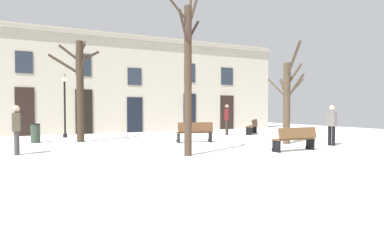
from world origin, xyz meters
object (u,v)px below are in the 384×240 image
(tree_foreground, at_px, (79,87))
(streetlamp, at_px, (65,98))
(tree_left_of_center, at_px, (288,98))
(tree_center, at_px, (188,71))
(litter_bin, at_px, (35,133))
(bench_by_litter_bin, at_px, (195,132))
(bench_back_to_back_left, at_px, (252,126))
(person_near_bench, at_px, (227,118))
(bench_near_center_tree, at_px, (295,139))
(person_by_shop_door, at_px, (332,123))
(person_crossing_plaza, at_px, (17,128))

(tree_foreground, relative_size, streetlamp, 1.41)
(tree_left_of_center, xyz_separation_m, tree_center, (-5.59, -1.34, 0.79))
(tree_foreground, bearing_deg, litter_bin, 166.29)
(tree_center, height_order, bench_by_litter_bin, tree_center)
(litter_bin, height_order, bench_by_litter_bin, bench_by_litter_bin)
(tree_foreground, relative_size, bench_back_to_back_left, 2.97)
(bench_by_litter_bin, bearing_deg, person_near_bench, -127.29)
(tree_center, distance_m, person_near_bench, 9.07)
(tree_left_of_center, relative_size, bench_by_litter_bin, 2.54)
(tree_foreground, relative_size, bench_near_center_tree, 2.63)
(person_by_shop_door, bearing_deg, streetlamp, -141.57)
(tree_left_of_center, xyz_separation_m, person_by_shop_door, (1.15, -1.41, -1.08))
(bench_near_center_tree, relative_size, person_crossing_plaza, 1.10)
(bench_by_litter_bin, relative_size, bench_near_center_tree, 0.93)
(bench_near_center_tree, xyz_separation_m, person_by_shop_door, (2.72, 0.68, 0.48))
(litter_bin, height_order, bench_back_to_back_left, bench_back_to_back_left)
(streetlamp, xyz_separation_m, person_near_bench, (8.65, -2.62, -1.10))
(tree_left_of_center, distance_m, person_by_shop_door, 2.12)
(tree_foreground, bearing_deg, person_by_shop_door, -35.49)
(tree_left_of_center, relative_size, bench_back_to_back_left, 2.66)
(tree_foreground, xyz_separation_m, bench_by_litter_bin, (4.63, -2.81, -2.10))
(tree_foreground, distance_m, person_near_bench, 8.47)
(tree_left_of_center, bearing_deg, person_by_shop_door, -50.85)
(tree_left_of_center, xyz_separation_m, streetlamp, (-8.36, 7.94, 0.09))
(tree_center, distance_m, person_by_shop_door, 7.00)
(bench_back_to_back_left, xyz_separation_m, person_by_shop_door, (-0.98, -6.71, 0.47))
(bench_near_center_tree, relative_size, person_near_bench, 1.02)
(tree_foreground, bearing_deg, person_crossing_plaza, -125.57)
(person_near_bench, bearing_deg, tree_center, -177.87)
(tree_left_of_center, height_order, tree_center, tree_center)
(bench_by_litter_bin, height_order, bench_near_center_tree, bench_by_litter_bin)
(tree_center, relative_size, person_crossing_plaza, 3.38)
(tree_center, bearing_deg, person_by_shop_door, -0.61)
(bench_near_center_tree, bearing_deg, bench_back_to_back_left, -116.91)
(tree_left_of_center, bearing_deg, streetlamp, 136.49)
(streetlamp, height_order, person_crossing_plaza, streetlamp)
(tree_left_of_center, xyz_separation_m, tree_foreground, (-8.03, 5.14, 0.55))
(tree_foreground, height_order, streetlamp, tree_foreground)
(person_crossing_plaza, bearing_deg, tree_foreground, -27.30)
(tree_center, xyz_separation_m, person_near_bench, (5.88, 6.66, -1.81))
(person_by_shop_door, bearing_deg, person_crossing_plaza, -110.62)
(tree_center, xyz_separation_m, bench_back_to_back_left, (7.73, 6.64, -2.34))
(litter_bin, distance_m, bench_back_to_back_left, 12.05)
(tree_foreground, bearing_deg, bench_near_center_tree, -48.21)
(person_near_bench, xyz_separation_m, person_crossing_plaza, (-10.96, -3.88, -0.08))
(tree_left_of_center, distance_m, bench_near_center_tree, 3.05)
(person_near_bench, bearing_deg, streetlamp, 116.74)
(bench_back_to_back_left, bearing_deg, tree_center, -2.59)
(tree_left_of_center, bearing_deg, litter_bin, 150.56)
(streetlamp, distance_m, person_by_shop_door, 13.38)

